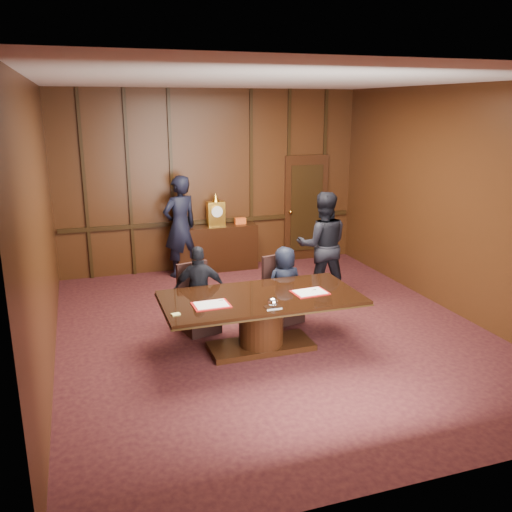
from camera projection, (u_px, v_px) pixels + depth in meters
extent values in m
plane|color=black|center=(273.00, 331.00, 7.91)|extent=(7.00, 7.00, 0.00)
plane|color=silver|center=(275.00, 80.00, 6.97)|extent=(7.00, 7.00, 0.00)
cube|color=black|center=(212.00, 181.00, 10.63)|extent=(6.00, 0.04, 3.50)
cube|color=black|center=(428.00, 295.00, 4.24)|extent=(6.00, 0.04, 3.50)
cube|color=black|center=(40.00, 229.00, 6.52)|extent=(0.04, 7.00, 3.50)
cube|color=black|center=(456.00, 202.00, 8.35)|extent=(0.04, 7.00, 3.50)
cube|color=black|center=(213.00, 221.00, 10.82)|extent=(5.90, 0.05, 0.08)
cube|color=black|center=(306.00, 208.00, 11.38)|extent=(0.95, 0.06, 2.20)
sphere|color=gold|center=(291.00, 212.00, 11.22)|extent=(0.08, 0.08, 0.08)
cube|color=black|center=(217.00, 248.00, 10.76)|extent=(1.60, 0.45, 0.90)
cube|color=black|center=(182.00, 271.00, 10.66)|extent=(0.12, 0.40, 0.06)
cube|color=black|center=(250.00, 265.00, 11.09)|extent=(0.12, 0.40, 0.06)
cube|color=gold|center=(216.00, 214.00, 10.58)|extent=(0.34, 0.18, 0.48)
cylinder|color=white|center=(217.00, 212.00, 10.47)|extent=(0.22, 0.03, 0.22)
cone|color=gold|center=(215.00, 197.00, 10.49)|extent=(0.14, 0.14, 0.16)
cube|color=black|center=(188.00, 222.00, 10.46)|extent=(0.18, 0.04, 0.22)
cube|color=#E4531A|center=(240.00, 221.00, 10.80)|extent=(0.22, 0.12, 0.12)
cube|color=black|center=(261.00, 346.00, 7.33)|extent=(1.40, 0.60, 0.08)
cylinder|color=black|center=(261.00, 322.00, 7.24)|extent=(0.60, 0.60, 0.62)
cube|color=black|center=(261.00, 299.00, 7.15)|extent=(2.62, 1.32, 0.02)
cube|color=black|center=(261.00, 298.00, 7.15)|extent=(2.60, 1.30, 0.06)
cube|color=#B01110|center=(211.00, 305.00, 6.80)|extent=(0.47, 0.34, 0.01)
cube|color=white|center=(211.00, 304.00, 6.79)|extent=(0.41, 0.29, 0.01)
cube|color=#B01110|center=(310.00, 292.00, 7.25)|extent=(0.48, 0.36, 0.01)
cube|color=white|center=(310.00, 292.00, 7.25)|extent=(0.42, 0.31, 0.01)
cube|color=white|center=(273.00, 307.00, 6.72)|extent=(0.20, 0.14, 0.01)
ellipsoid|color=white|center=(273.00, 303.00, 6.71)|extent=(0.13, 0.13, 0.10)
cube|color=#E4DC6F|center=(176.00, 314.00, 6.49)|extent=(0.11, 0.08, 0.01)
cube|color=black|center=(200.00, 316.00, 7.86)|extent=(0.58, 0.58, 0.46)
cube|color=black|center=(192.00, 280.00, 7.90)|extent=(0.48, 0.17, 0.55)
cylinder|color=black|center=(189.00, 331.00, 7.65)|extent=(0.04, 0.04, 0.23)
cylinder|color=black|center=(210.00, 317.00, 8.13)|extent=(0.04, 0.04, 0.23)
cube|color=black|center=(283.00, 306.00, 8.25)|extent=(0.58, 0.58, 0.46)
cube|color=black|center=(276.00, 272.00, 8.29)|extent=(0.48, 0.17, 0.55)
cylinder|color=black|center=(275.00, 319.00, 8.04)|extent=(0.04, 0.04, 0.23)
cylinder|color=black|center=(290.00, 307.00, 8.53)|extent=(0.04, 0.04, 0.23)
imported|color=black|center=(200.00, 290.00, 7.70)|extent=(0.80, 0.45, 1.29)
imported|color=black|center=(285.00, 285.00, 8.11)|extent=(0.60, 0.42, 1.17)
imported|color=black|center=(180.00, 226.00, 10.25)|extent=(0.83, 0.69, 1.94)
imported|color=black|center=(323.00, 245.00, 9.12)|extent=(1.04, 0.90, 1.82)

